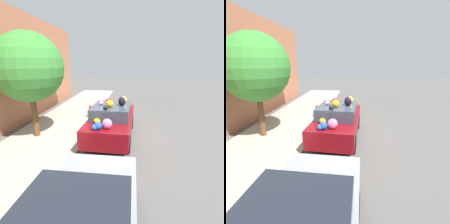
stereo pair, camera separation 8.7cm
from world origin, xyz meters
TOP-DOWN VIEW (x-y plane):
  - ground_plane at (0.00, 0.00)m, footprint 60.00×60.00m
  - sidewalk_curb at (0.00, 2.70)m, footprint 24.00×3.20m
  - street_tree at (-0.36, 3.19)m, footprint 2.66×2.66m
  - fire_hydrant at (2.33, 1.45)m, footprint 0.20×0.20m
  - art_car at (-0.05, 0.01)m, footprint 4.02×1.87m

SIDE VIEW (x-z plane):
  - ground_plane at x=0.00m, z-range 0.00..0.00m
  - sidewalk_curb at x=0.00m, z-range 0.00..0.10m
  - fire_hydrant at x=2.33m, z-range 0.10..0.80m
  - art_car at x=-0.05m, z-range -0.13..1.68m
  - street_tree at x=-0.36m, z-range 0.83..4.98m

